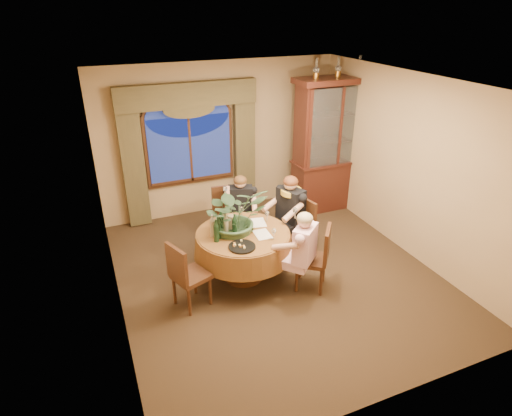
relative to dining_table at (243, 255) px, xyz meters
name	(u,v)px	position (x,y,z in m)	size (l,w,h in m)	color
floor	(276,273)	(0.48, -0.11, -0.38)	(5.00, 5.00, 0.00)	black
wall_back	(220,139)	(0.48, 2.39, 1.02)	(4.50, 4.50, 0.00)	#9B7D54
wall_right	(409,166)	(2.73, -0.11, 1.02)	(5.00, 5.00, 0.00)	#9B7D54
ceiling	(280,83)	(0.48, -0.11, 2.42)	(5.00, 5.00, 0.00)	white
window	(190,149)	(-0.12, 2.32, 0.92)	(1.62, 0.10, 1.32)	navy
arched_transom	(187,106)	(-0.12, 2.32, 1.71)	(1.60, 0.06, 0.44)	navy
drapery_left	(133,164)	(-1.15, 2.27, 0.80)	(0.38, 0.14, 2.32)	#423C23
drapery_right	(244,149)	(0.91, 2.27, 0.80)	(0.38, 0.14, 2.32)	#423C23
swag_valance	(188,95)	(-0.12, 2.24, 1.90)	(2.45, 0.16, 0.42)	#423C23
dining_table	(243,255)	(0.00, 0.00, 0.00)	(1.43, 1.43, 0.75)	maroon
china_cabinet	(332,146)	(2.43, 1.64, 0.88)	(1.54, 0.61, 2.51)	black
oil_lamp_left	(316,68)	(2.00, 1.64, 2.30)	(0.11, 0.11, 0.34)	#A5722D
oil_lamp_center	(338,67)	(2.43, 1.64, 2.30)	(0.11, 0.11, 0.34)	#A5722D
oil_lamp_right	(360,65)	(2.87, 1.64, 2.30)	(0.11, 0.11, 0.34)	#A5722D
chair_right	(311,258)	(0.79, -0.59, 0.10)	(0.42, 0.42, 0.96)	black
chair_back_right	(296,231)	(0.95, 0.18, 0.10)	(0.42, 0.42, 0.96)	black
chair_back	(228,218)	(0.11, 1.02, 0.10)	(0.42, 0.42, 0.96)	black
chair_front_left	(191,274)	(-0.86, -0.33, 0.10)	(0.42, 0.42, 0.96)	black
person_pink	(304,255)	(0.62, -0.69, 0.25)	(0.45, 0.41, 1.26)	beige
person_back	(241,210)	(0.31, 0.93, 0.24)	(0.44, 0.41, 1.24)	black
person_scarf	(290,216)	(0.93, 0.35, 0.30)	(0.48, 0.44, 1.35)	black
stoneware_vase	(231,223)	(-0.14, 0.10, 0.50)	(0.13, 0.13, 0.25)	#8E7E5C
centerpiece_plant	(234,192)	(-0.08, 0.12, 0.96)	(0.90, 1.00, 0.78)	#375837
olive_bowl	(249,230)	(0.08, -0.01, 0.40)	(0.14, 0.14, 0.04)	#495930
cheese_platter	(242,247)	(-0.16, -0.38, 0.39)	(0.36, 0.36, 0.02)	black
wine_bottle_0	(216,231)	(-0.42, -0.09, 0.54)	(0.07, 0.07, 0.33)	black
wine_bottle_1	(221,220)	(-0.26, 0.17, 0.54)	(0.07, 0.07, 0.33)	black
wine_bottle_2	(235,225)	(-0.13, -0.03, 0.54)	(0.07, 0.07, 0.33)	black
wine_bottle_3	(212,226)	(-0.42, 0.07, 0.54)	(0.07, 0.07, 0.33)	tan
wine_bottle_4	(219,227)	(-0.36, -0.02, 0.54)	(0.07, 0.07, 0.33)	black
wine_bottle_5	(226,225)	(-0.24, 0.02, 0.54)	(0.07, 0.07, 0.33)	tan
tasting_paper_0	(262,234)	(0.23, -0.16, 0.38)	(0.21, 0.30, 0.00)	white
tasting_paper_1	(258,223)	(0.31, 0.19, 0.38)	(0.21, 0.30, 0.00)	white
wine_glass_person_pink	(274,234)	(0.32, -0.35, 0.46)	(0.07, 0.07, 0.18)	silver
wine_glass_person_back	(242,212)	(0.15, 0.45, 0.46)	(0.07, 0.07, 0.18)	silver
wine_glass_person_scarf	(267,216)	(0.44, 0.17, 0.46)	(0.07, 0.07, 0.18)	silver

